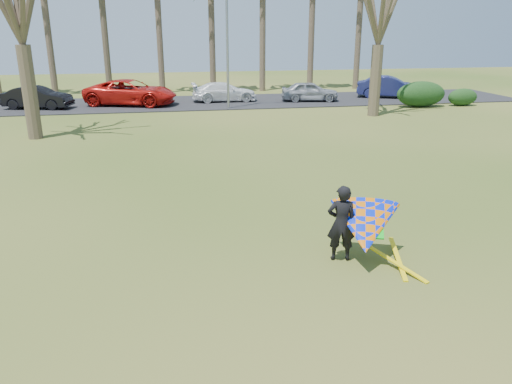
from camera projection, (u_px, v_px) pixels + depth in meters
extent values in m
plane|color=#21490F|center=(273.00, 270.00, 10.67)|extent=(100.00, 100.00, 0.00)
cube|color=black|center=(193.00, 103.00, 33.97)|extent=(46.00, 7.00, 0.06)
cylinder|color=#49382B|center=(48.00, 33.00, 36.40)|extent=(0.48, 0.48, 9.00)
cylinder|color=#473B2B|center=(104.00, 28.00, 37.00)|extent=(0.48, 0.48, 9.70)
cylinder|color=#453529|center=(159.00, 23.00, 37.59)|extent=(0.48, 0.48, 10.40)
cylinder|color=#453729|center=(212.00, 33.00, 38.52)|extent=(0.48, 0.48, 9.00)
cylinder|color=brown|center=(263.00, 28.00, 39.11)|extent=(0.48, 0.48, 9.70)
cylinder|color=#4D3C2E|center=(312.00, 23.00, 39.71)|extent=(0.48, 0.48, 10.40)
cylinder|color=#47392A|center=(359.00, 33.00, 40.63)|extent=(0.48, 0.48, 9.00)
cylinder|color=#493B2C|center=(30.00, 93.00, 22.59)|extent=(0.64, 0.64, 4.20)
cylinder|color=brown|center=(375.00, 81.00, 28.59)|extent=(0.64, 0.64, 3.99)
cylinder|color=gray|center=(227.00, 43.00, 30.28)|extent=(0.16, 0.16, 8.00)
ellipsoid|color=#143413|center=(421.00, 94.00, 32.15)|extent=(3.28, 1.49, 1.64)
ellipsoid|color=#153513|center=(463.00, 97.00, 32.70)|extent=(2.02, 0.95, 1.12)
imported|color=black|center=(37.00, 97.00, 31.14)|extent=(4.43, 2.45, 1.38)
imported|color=red|center=(131.00, 92.00, 32.56)|extent=(6.45, 4.42, 1.64)
imported|color=white|center=(224.00, 92.00, 34.24)|extent=(4.43, 1.85, 1.28)
imported|color=#92979E|center=(310.00, 91.00, 34.35)|extent=(4.11, 2.19, 1.33)
imported|color=navy|center=(389.00, 87.00, 36.04)|extent=(4.86, 3.35, 1.52)
imported|color=black|center=(341.00, 223.00, 10.88)|extent=(0.70, 0.54, 1.73)
cone|color=#0420D6|center=(365.00, 227.00, 10.73)|extent=(2.13, 2.39, 2.02)
cube|color=#0CBF19|center=(372.00, 230.00, 10.69)|extent=(0.62, 0.60, 0.24)
cube|color=yellow|center=(393.00, 267.00, 10.76)|extent=(0.85, 1.66, 0.28)
cube|color=yellow|center=(397.00, 262.00, 10.98)|extent=(0.56, 1.76, 0.22)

